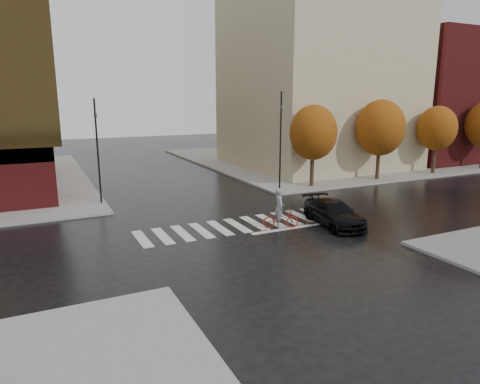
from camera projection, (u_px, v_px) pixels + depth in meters
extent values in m
plane|color=black|center=(241.00, 228.00, 24.16)|extent=(120.00, 120.00, 0.00)
cube|color=gray|center=(321.00, 158.00, 51.53)|extent=(30.00, 30.00, 0.15)
cube|color=silver|center=(237.00, 225.00, 24.60)|extent=(12.00, 3.00, 0.01)
cube|color=tan|center=(317.00, 78.00, 44.35)|extent=(16.00, 16.00, 18.00)
cube|color=maroon|center=(432.00, 98.00, 50.71)|extent=(14.00, 14.00, 14.00)
cylinder|color=black|center=(312.00, 169.00, 34.58)|extent=(0.32, 0.32, 2.80)
ellipsoid|color=#A64810|center=(313.00, 133.00, 33.95)|extent=(3.80, 3.80, 4.37)
cylinder|color=black|center=(378.00, 163.00, 37.56)|extent=(0.32, 0.32, 2.80)
ellipsoid|color=#A64810|center=(380.00, 128.00, 36.89)|extent=(4.20, 4.20, 4.83)
cylinder|color=black|center=(434.00, 158.00, 40.54)|extent=(0.32, 0.32, 2.80)
ellipsoid|color=#A64810|center=(437.00, 128.00, 39.92)|extent=(3.60, 3.60, 4.14)
imported|color=black|center=(334.00, 213.00, 24.58)|extent=(2.54, 5.05, 1.41)
imported|color=#A11E0E|center=(281.00, 219.00, 24.01)|extent=(2.14, 1.38, 1.06)
imported|color=gray|center=(279.00, 207.00, 23.82)|extent=(0.76, 0.92, 2.16)
cylinder|color=black|center=(98.00, 152.00, 28.59)|extent=(0.12, 0.12, 7.01)
imported|color=black|center=(95.00, 113.00, 28.04)|extent=(0.21, 0.19, 0.88)
cylinder|color=black|center=(280.00, 143.00, 31.53)|extent=(0.12, 0.12, 7.49)
imported|color=black|center=(281.00, 106.00, 30.94)|extent=(0.16, 0.19, 0.94)
cylinder|color=yellow|center=(42.00, 200.00, 28.59)|extent=(0.27, 0.27, 0.67)
sphere|color=yellow|center=(41.00, 195.00, 28.51)|extent=(0.29, 0.29, 0.29)
cylinder|color=#4B381A|center=(310.00, 223.00, 24.98)|extent=(0.64, 0.64, 0.01)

